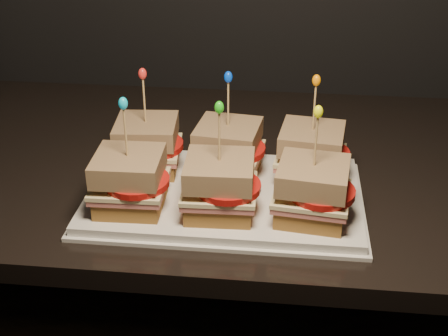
# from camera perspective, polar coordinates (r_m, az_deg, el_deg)

# --- Properties ---
(granite_slab) EXTENTS (2.54, 0.63, 0.03)m
(granite_slab) POSITION_cam_1_polar(r_m,az_deg,el_deg) (1.08, -10.83, 0.75)
(granite_slab) COLOR black
(granite_slab) RESTS_ON cabinet
(platter) EXTENTS (0.39, 0.24, 0.02)m
(platter) POSITION_cam_1_polar(r_m,az_deg,el_deg) (0.91, 0.00, -2.56)
(platter) COLOR white
(platter) RESTS_ON granite_slab
(platter_rim) EXTENTS (0.40, 0.25, 0.01)m
(platter_rim) POSITION_cam_1_polar(r_m,az_deg,el_deg) (0.91, 0.00, -2.88)
(platter_rim) COLOR white
(platter_rim) RESTS_ON granite_slab
(sandwich_0_bread_bot) EXTENTS (0.10, 0.10, 0.02)m
(sandwich_0_bread_bot) POSITION_cam_1_polar(r_m,az_deg,el_deg) (0.96, -6.95, 0.64)
(sandwich_0_bread_bot) COLOR brown
(sandwich_0_bread_bot) RESTS_ON platter
(sandwich_0_ham) EXTENTS (0.10, 0.10, 0.01)m
(sandwich_0_ham) POSITION_cam_1_polar(r_m,az_deg,el_deg) (0.95, -7.00, 1.50)
(sandwich_0_ham) COLOR #B66058
(sandwich_0_ham) RESTS_ON sandwich_0_bread_bot
(sandwich_0_cheese) EXTENTS (0.11, 0.10, 0.01)m
(sandwich_0_cheese) POSITION_cam_1_polar(r_m,az_deg,el_deg) (0.95, -7.03, 1.88)
(sandwich_0_cheese) COLOR beige
(sandwich_0_cheese) RESTS_ON sandwich_0_ham
(sandwich_0_tomato) EXTENTS (0.09, 0.09, 0.01)m
(sandwich_0_tomato) POSITION_cam_1_polar(r_m,az_deg,el_deg) (0.94, -6.42, 2.09)
(sandwich_0_tomato) COLOR #B21510
(sandwich_0_tomato) RESTS_ON sandwich_0_cheese
(sandwich_0_bread_top) EXTENTS (0.10, 0.10, 0.03)m
(sandwich_0_bread_top) POSITION_cam_1_polar(r_m,az_deg,el_deg) (0.94, -7.12, 3.37)
(sandwich_0_bread_top) COLOR #4D2611
(sandwich_0_bread_top) RESTS_ON sandwich_0_tomato
(sandwich_0_pick) EXTENTS (0.00, 0.00, 0.09)m
(sandwich_0_pick) POSITION_cam_1_polar(r_m,az_deg,el_deg) (0.92, -7.29, 5.92)
(sandwich_0_pick) COLOR tan
(sandwich_0_pick) RESTS_ON sandwich_0_bread_top
(sandwich_0_frill) EXTENTS (0.01, 0.01, 0.02)m
(sandwich_0_frill) POSITION_cam_1_polar(r_m,az_deg,el_deg) (0.91, -7.46, 8.55)
(sandwich_0_frill) COLOR red
(sandwich_0_frill) RESTS_ON sandwich_0_pick
(sandwich_1_bread_bot) EXTENTS (0.10, 0.10, 0.02)m
(sandwich_1_bread_bot) POSITION_cam_1_polar(r_m,az_deg,el_deg) (0.94, 0.37, 0.27)
(sandwich_1_bread_bot) COLOR brown
(sandwich_1_bread_bot) RESTS_ON platter
(sandwich_1_ham) EXTENTS (0.11, 0.10, 0.01)m
(sandwich_1_ham) POSITION_cam_1_polar(r_m,az_deg,el_deg) (0.94, 0.37, 1.14)
(sandwich_1_ham) COLOR #B66058
(sandwich_1_ham) RESTS_ON sandwich_1_bread_bot
(sandwich_1_cheese) EXTENTS (0.11, 0.11, 0.01)m
(sandwich_1_cheese) POSITION_cam_1_polar(r_m,az_deg,el_deg) (0.93, 0.37, 1.52)
(sandwich_1_cheese) COLOR beige
(sandwich_1_cheese) RESTS_ON sandwich_1_ham
(sandwich_1_tomato) EXTENTS (0.09, 0.09, 0.01)m
(sandwich_1_tomato) POSITION_cam_1_polar(r_m,az_deg,el_deg) (0.92, 1.07, 1.74)
(sandwich_1_tomato) COLOR #B21510
(sandwich_1_tomato) RESTS_ON sandwich_1_cheese
(sandwich_1_bread_top) EXTENTS (0.10, 0.10, 0.03)m
(sandwich_1_bread_top) POSITION_cam_1_polar(r_m,az_deg,el_deg) (0.92, 0.37, 3.04)
(sandwich_1_bread_top) COLOR #4D2611
(sandwich_1_bread_top) RESTS_ON sandwich_1_tomato
(sandwich_1_pick) EXTENTS (0.00, 0.00, 0.09)m
(sandwich_1_pick) POSITION_cam_1_polar(r_m,az_deg,el_deg) (0.90, 0.38, 5.64)
(sandwich_1_pick) COLOR tan
(sandwich_1_pick) RESTS_ON sandwich_1_bread_top
(sandwich_1_frill) EXTENTS (0.01, 0.01, 0.02)m
(sandwich_1_frill) POSITION_cam_1_polar(r_m,az_deg,el_deg) (0.89, 0.39, 8.33)
(sandwich_1_frill) COLOR #063ED7
(sandwich_1_frill) RESTS_ON sandwich_1_pick
(sandwich_2_bread_bot) EXTENTS (0.10, 0.10, 0.02)m
(sandwich_2_bread_bot) POSITION_cam_1_polar(r_m,az_deg,el_deg) (0.94, 7.85, -0.12)
(sandwich_2_bread_bot) COLOR brown
(sandwich_2_bread_bot) RESTS_ON platter
(sandwich_2_ham) EXTENTS (0.11, 0.10, 0.01)m
(sandwich_2_ham) POSITION_cam_1_polar(r_m,az_deg,el_deg) (0.93, 7.91, 0.75)
(sandwich_2_ham) COLOR #B66058
(sandwich_2_ham) RESTS_ON sandwich_2_bread_bot
(sandwich_2_cheese) EXTENTS (0.11, 0.11, 0.01)m
(sandwich_2_cheese) POSITION_cam_1_polar(r_m,az_deg,el_deg) (0.93, 7.94, 1.14)
(sandwich_2_cheese) COLOR beige
(sandwich_2_cheese) RESTS_ON sandwich_2_ham
(sandwich_2_tomato) EXTENTS (0.09, 0.09, 0.01)m
(sandwich_2_tomato) POSITION_cam_1_polar(r_m,az_deg,el_deg) (0.92, 8.72, 1.34)
(sandwich_2_tomato) COLOR #B21510
(sandwich_2_tomato) RESTS_ON sandwich_2_cheese
(sandwich_2_bread_top) EXTENTS (0.10, 0.10, 0.03)m
(sandwich_2_bread_top) POSITION_cam_1_polar(r_m,az_deg,el_deg) (0.92, 8.05, 2.65)
(sandwich_2_bread_top) COLOR #4D2611
(sandwich_2_bread_top) RESTS_ON sandwich_2_tomato
(sandwich_2_pick) EXTENTS (0.00, 0.00, 0.09)m
(sandwich_2_pick) POSITION_cam_1_polar(r_m,az_deg,el_deg) (0.90, 8.25, 5.25)
(sandwich_2_pick) COLOR tan
(sandwich_2_pick) RESTS_ON sandwich_2_bread_top
(sandwich_2_frill) EXTENTS (0.01, 0.01, 0.02)m
(sandwich_2_frill) POSITION_cam_1_polar(r_m,az_deg,el_deg) (0.88, 8.45, 7.94)
(sandwich_2_frill) COLOR orange
(sandwich_2_frill) RESTS_ON sandwich_2_pick
(sandwich_3_bread_bot) EXTENTS (0.09, 0.09, 0.02)m
(sandwich_3_bread_bot) POSITION_cam_1_polar(r_m,az_deg,el_deg) (0.87, -8.50, -2.74)
(sandwich_3_bread_bot) COLOR brown
(sandwich_3_bread_bot) RESTS_ON platter
(sandwich_3_ham) EXTENTS (0.10, 0.10, 0.01)m
(sandwich_3_ham) POSITION_cam_1_polar(r_m,az_deg,el_deg) (0.86, -8.58, -1.82)
(sandwich_3_ham) COLOR #B66058
(sandwich_3_ham) RESTS_ON sandwich_3_bread_bot
(sandwich_3_cheese) EXTENTS (0.10, 0.10, 0.01)m
(sandwich_3_cheese) POSITION_cam_1_polar(r_m,az_deg,el_deg) (0.86, -8.61, -1.41)
(sandwich_3_cheese) COLOR beige
(sandwich_3_cheese) RESTS_ON sandwich_3_ham
(sandwich_3_tomato) EXTENTS (0.09, 0.09, 0.01)m
(sandwich_3_tomato) POSITION_cam_1_polar(r_m,az_deg,el_deg) (0.85, -7.96, -1.22)
(sandwich_3_tomato) COLOR #B21510
(sandwich_3_tomato) RESTS_ON sandwich_3_cheese
(sandwich_3_bread_top) EXTENTS (0.09, 0.09, 0.03)m
(sandwich_3_bread_top) POSITION_cam_1_polar(r_m,az_deg,el_deg) (0.84, -8.75, 0.20)
(sandwich_3_bread_top) COLOR #4D2611
(sandwich_3_bread_top) RESTS_ON sandwich_3_tomato
(sandwich_3_pick) EXTENTS (0.00, 0.00, 0.09)m
(sandwich_3_pick) POSITION_cam_1_polar(r_m,az_deg,el_deg) (0.82, -8.97, 2.97)
(sandwich_3_pick) COLOR tan
(sandwich_3_pick) RESTS_ON sandwich_3_bread_top
(sandwich_3_frill) EXTENTS (0.01, 0.01, 0.02)m
(sandwich_3_frill) POSITION_cam_1_polar(r_m,az_deg,el_deg) (0.81, -9.21, 5.86)
(sandwich_3_frill) COLOR #0DADC9
(sandwich_3_frill) RESTS_ON sandwich_3_pick
(sandwich_4_bread_bot) EXTENTS (0.09, 0.09, 0.02)m
(sandwich_4_bread_bot) POSITION_cam_1_polar(r_m,az_deg,el_deg) (0.85, -0.41, -3.24)
(sandwich_4_bread_bot) COLOR brown
(sandwich_4_bread_bot) RESTS_ON platter
(sandwich_4_ham) EXTENTS (0.10, 0.10, 0.01)m
(sandwich_4_ham) POSITION_cam_1_polar(r_m,az_deg,el_deg) (0.84, -0.41, -2.30)
(sandwich_4_ham) COLOR #B66058
(sandwich_4_ham) RESTS_ON sandwich_4_bread_bot
(sandwich_4_cheese) EXTENTS (0.10, 0.10, 0.01)m
(sandwich_4_cheese) POSITION_cam_1_polar(r_m,az_deg,el_deg) (0.84, -0.41, -1.88)
(sandwich_4_cheese) COLOR beige
(sandwich_4_cheese) RESTS_ON sandwich_4_ham
(sandwich_4_tomato) EXTENTS (0.09, 0.09, 0.01)m
(sandwich_4_tomato) POSITION_cam_1_polar(r_m,az_deg,el_deg) (0.83, 0.37, -1.69)
(sandwich_4_tomato) COLOR #B21510
(sandwich_4_tomato) RESTS_ON sandwich_4_cheese
(sandwich_4_bread_top) EXTENTS (0.09, 0.09, 0.03)m
(sandwich_4_bread_top) POSITION_cam_1_polar(r_m,az_deg,el_deg) (0.82, -0.42, -0.24)
(sandwich_4_bread_top) COLOR #4D2611
(sandwich_4_bread_top) RESTS_ON sandwich_4_tomato
(sandwich_4_pick) EXTENTS (0.00, 0.00, 0.09)m
(sandwich_4_pick) POSITION_cam_1_polar(r_m,az_deg,el_deg) (0.80, -0.43, 2.60)
(sandwich_4_pick) COLOR tan
(sandwich_4_pick) RESTS_ON sandwich_4_bread_top
(sandwich_4_frill) EXTENTS (0.01, 0.01, 0.02)m
(sandwich_4_frill) POSITION_cam_1_polar(r_m,az_deg,el_deg) (0.78, -0.44, 5.56)
(sandwich_4_frill) COLOR #20B114
(sandwich_4_frill) RESTS_ON sandwich_4_pick
(sandwich_5_bread_bot) EXTENTS (0.10, 0.10, 0.02)m
(sandwich_5_bread_bot) POSITION_cam_1_polar(r_m,az_deg,el_deg) (0.84, 7.93, -3.69)
(sandwich_5_bread_bot) COLOR brown
(sandwich_5_bread_bot) RESTS_ON platter
(sandwich_5_ham) EXTENTS (0.11, 0.10, 0.01)m
(sandwich_5_ham) POSITION_cam_1_polar(r_m,az_deg,el_deg) (0.84, 8.01, -2.74)
(sandwich_5_ham) COLOR #B66058
(sandwich_5_ham) RESTS_ON sandwich_5_bread_bot
(sandwich_5_cheese) EXTENTS (0.11, 0.11, 0.01)m
(sandwich_5_cheese) POSITION_cam_1_polar(r_m,az_deg,el_deg) (0.83, 8.04, -2.33)
(sandwich_5_cheese) COLOR beige
(sandwich_5_cheese) RESTS_ON sandwich_5_ham
(sandwich_5_tomato) EXTENTS (0.09, 0.09, 0.01)m
(sandwich_5_tomato) POSITION_cam_1_polar(r_m,az_deg,el_deg) (0.82, 8.91, -2.14)
(sandwich_5_tomato) COLOR #B21510
(sandwich_5_tomato) RESTS_ON sandwich_5_cheese
(sandwich_5_bread_top) EXTENTS (0.10, 0.10, 0.03)m
(sandwich_5_bread_top) POSITION_cam_1_polar(r_m,az_deg,el_deg) (0.82, 8.17, -0.69)
(sandwich_5_bread_top) COLOR #4D2611
(sandwich_5_bread_top) RESTS_ON sandwich_5_tomato
(sandwich_5_pick) EXTENTS (0.00, 0.00, 0.09)m
(sandwich_5_pick) POSITION_cam_1_polar(r_m,az_deg,el_deg) (0.80, 8.39, 2.15)
(sandwich_5_pick) COLOR tan
(sandwich_5_pick) RESTS_ON sandwich_5_bread_top
(sandwich_5_frill) EXTENTS (0.01, 0.01, 0.02)m
(sandwich_5_frill) POSITION_cam_1_polar(r_m,az_deg,el_deg) (0.78, 8.62, 5.12)
(sandwich_5_frill) COLOR #E9EA09
(sandwich_5_frill) RESTS_ON sandwich_5_pick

